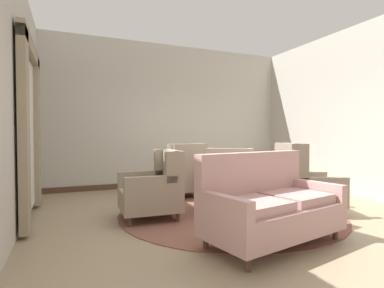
{
  "coord_description": "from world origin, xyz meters",
  "views": [
    {
      "loc": [
        -2.35,
        -3.82,
        1.22
      ],
      "look_at": [
        -0.39,
        0.88,
        1.07
      ],
      "focal_mm": 28.13,
      "sensor_mm": 36.0,
      "label": 1
    }
  ],
  "objects_px": {
    "coffee_table": "(224,188)",
    "armchair_foreground_right": "(303,184)",
    "settee": "(269,206)",
    "side_table": "(258,180)",
    "armchair_beside_settee": "(183,174)",
    "porcelain_vase": "(228,173)",
    "armchair_back_corner": "(155,189)",
    "armchair_near_sideboard": "(231,177)"
  },
  "relations": [
    {
      "from": "coffee_table",
      "to": "armchair_beside_settee",
      "type": "relative_size",
      "value": 0.83
    },
    {
      "from": "coffee_table",
      "to": "armchair_beside_settee",
      "type": "xyz_separation_m",
      "value": [
        -0.14,
        1.43,
        0.04
      ]
    },
    {
      "from": "armchair_back_corner",
      "to": "coffee_table",
      "type": "bearing_deg",
      "value": 82.91
    },
    {
      "from": "armchair_near_sideboard",
      "to": "coffee_table",
      "type": "bearing_deg",
      "value": 91.35
    },
    {
      "from": "settee",
      "to": "armchair_near_sideboard",
      "type": "distance_m",
      "value": 2.33
    },
    {
      "from": "settee",
      "to": "coffee_table",
      "type": "bearing_deg",
      "value": 72.26
    },
    {
      "from": "settee",
      "to": "armchair_back_corner",
      "type": "height_order",
      "value": "settee"
    },
    {
      "from": "porcelain_vase",
      "to": "settee",
      "type": "bearing_deg",
      "value": -98.61
    },
    {
      "from": "porcelain_vase",
      "to": "settee",
      "type": "xyz_separation_m",
      "value": [
        -0.2,
        -1.29,
        -0.22
      ]
    },
    {
      "from": "armchair_beside_settee",
      "to": "armchair_back_corner",
      "type": "xyz_separation_m",
      "value": [
        -0.92,
        -1.26,
        -0.02
      ]
    },
    {
      "from": "settee",
      "to": "side_table",
      "type": "height_order",
      "value": "settee"
    },
    {
      "from": "armchair_back_corner",
      "to": "settee",
      "type": "bearing_deg",
      "value": 34.05
    },
    {
      "from": "armchair_foreground_right",
      "to": "coffee_table",
      "type": "bearing_deg",
      "value": 91.52
    },
    {
      "from": "porcelain_vase",
      "to": "armchair_near_sideboard",
      "type": "xyz_separation_m",
      "value": [
        0.58,
        0.91,
        -0.22
      ]
    },
    {
      "from": "armchair_beside_settee",
      "to": "side_table",
      "type": "distance_m",
      "value": 1.45
    },
    {
      "from": "armchair_beside_settee",
      "to": "side_table",
      "type": "bearing_deg",
      "value": 123.55
    },
    {
      "from": "armchair_near_sideboard",
      "to": "side_table",
      "type": "distance_m",
      "value": 0.53
    },
    {
      "from": "porcelain_vase",
      "to": "armchair_beside_settee",
      "type": "height_order",
      "value": "armchair_beside_settee"
    },
    {
      "from": "coffee_table",
      "to": "armchair_foreground_right",
      "type": "distance_m",
      "value": 1.26
    },
    {
      "from": "coffee_table",
      "to": "armchair_foreground_right",
      "type": "relative_size",
      "value": 0.8
    },
    {
      "from": "side_table",
      "to": "armchair_back_corner",
      "type": "bearing_deg",
      "value": -171.93
    },
    {
      "from": "armchair_foreground_right",
      "to": "armchair_near_sideboard",
      "type": "bearing_deg",
      "value": 42.9
    },
    {
      "from": "side_table",
      "to": "settee",
      "type": "bearing_deg",
      "value": -121.29
    },
    {
      "from": "armchair_beside_settee",
      "to": "side_table",
      "type": "relative_size",
      "value": 1.54
    },
    {
      "from": "armchair_near_sideboard",
      "to": "armchair_back_corner",
      "type": "xyz_separation_m",
      "value": [
        -1.7,
        -0.73,
        0.02
      ]
    },
    {
      "from": "armchair_near_sideboard",
      "to": "armchair_back_corner",
      "type": "bearing_deg",
      "value": 60.09
    },
    {
      "from": "settee",
      "to": "armchair_beside_settee",
      "type": "xyz_separation_m",
      "value": [
        -0.0,
        2.73,
        0.03
      ]
    },
    {
      "from": "porcelain_vase",
      "to": "side_table",
      "type": "height_order",
      "value": "porcelain_vase"
    },
    {
      "from": "armchair_back_corner",
      "to": "porcelain_vase",
      "type": "bearing_deg",
      "value": 82.8
    },
    {
      "from": "porcelain_vase",
      "to": "side_table",
      "type": "xyz_separation_m",
      "value": [
        0.87,
        0.46,
        -0.22
      ]
    },
    {
      "from": "porcelain_vase",
      "to": "armchair_near_sideboard",
      "type": "distance_m",
      "value": 1.1
    },
    {
      "from": "armchair_foreground_right",
      "to": "side_table",
      "type": "height_order",
      "value": "armchair_foreground_right"
    },
    {
      "from": "porcelain_vase",
      "to": "armchair_foreground_right",
      "type": "relative_size",
      "value": 0.3
    },
    {
      "from": "settee",
      "to": "armchair_beside_settee",
      "type": "relative_size",
      "value": 1.64
    },
    {
      "from": "porcelain_vase",
      "to": "side_table",
      "type": "distance_m",
      "value": 1.01
    },
    {
      "from": "armchair_near_sideboard",
      "to": "porcelain_vase",
      "type": "bearing_deg",
      "value": 94.23
    },
    {
      "from": "settee",
      "to": "side_table",
      "type": "bearing_deg",
      "value": 46.98
    },
    {
      "from": "armchair_foreground_right",
      "to": "armchair_back_corner",
      "type": "distance_m",
      "value": 2.32
    },
    {
      "from": "armchair_near_sideboard",
      "to": "armchair_beside_settee",
      "type": "xyz_separation_m",
      "value": [
        -0.78,
        0.53,
        0.03
      ]
    },
    {
      "from": "settee",
      "to": "armchair_foreground_right",
      "type": "xyz_separation_m",
      "value": [
        1.33,
        0.91,
        0.03
      ]
    },
    {
      "from": "armchair_beside_settee",
      "to": "settee",
      "type": "bearing_deg",
      "value": 76.25
    },
    {
      "from": "porcelain_vase",
      "to": "armchair_near_sideboard",
      "type": "height_order",
      "value": "armchair_near_sideboard"
    }
  ]
}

